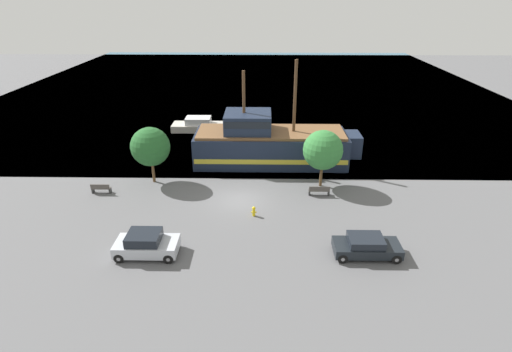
{
  "coord_description": "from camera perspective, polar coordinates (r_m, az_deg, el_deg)",
  "views": [
    {
      "loc": [
        1.81,
        -28.0,
        15.14
      ],
      "look_at": [
        1.29,
        2.0,
        1.2
      ],
      "focal_mm": 28.0,
      "sensor_mm": 36.0,
      "label": 1
    }
  ],
  "objects": [
    {
      "name": "bench_promenade_east",
      "position": [
        32.78,
        9.01,
        -2.06
      ],
      "size": [
        1.69,
        0.45,
        0.85
      ],
      "color": "#4C4742",
      "rests_on": "ground_plane"
    },
    {
      "name": "bench_promenade_west",
      "position": [
        35.13,
        -21.28,
        -1.66
      ],
      "size": [
        1.55,
        0.45,
        0.85
      ],
      "color": "#4C4742",
      "rests_on": "ground_plane"
    },
    {
      "name": "parked_car_curb_mid",
      "position": [
        26.21,
        15.5,
        -9.63
      ],
      "size": [
        4.14,
        1.89,
        1.34
      ],
      "color": "black",
      "rests_on": "ground_plane"
    },
    {
      "name": "water_surface",
      "position": [
        73.6,
        -0.45,
        13.04
      ],
      "size": [
        80.0,
        80.0,
        0.0
      ],
      "primitive_type": "plane",
      "color": "#38667F",
      "rests_on": "ground"
    },
    {
      "name": "pirate_ship",
      "position": [
        38.17,
        1.97,
        4.59
      ],
      "size": [
        15.59,
        4.87,
        9.74
      ],
      "color": "#192338",
      "rests_on": "water_surface"
    },
    {
      "name": "moored_boat_dockside",
      "position": [
        48.29,
        -7.71,
        7.16
      ],
      "size": [
        7.27,
        2.45,
        1.59
      ],
      "color": "#B7B2A8",
      "rests_on": "water_surface"
    },
    {
      "name": "ground_plane",
      "position": [
        31.88,
        -2.38,
        -3.46
      ],
      "size": [
        160.0,
        160.0,
        0.0
      ],
      "primitive_type": "plane",
      "color": "#5B5B5E"
    },
    {
      "name": "tree_row_mideast",
      "position": [
        33.31,
        9.53,
        3.67
      ],
      "size": [
        3.3,
        3.3,
        4.92
      ],
      "color": "brown",
      "rests_on": "ground_plane"
    },
    {
      "name": "fire_hydrant",
      "position": [
        29.52,
        -0.32,
        -5.01
      ],
      "size": [
        0.42,
        0.25,
        0.76
      ],
      "color": "yellow",
      "rests_on": "ground_plane"
    },
    {
      "name": "tree_row_east",
      "position": [
        34.78,
        -14.86,
        4.06
      ],
      "size": [
        3.3,
        3.3,
        4.9
      ],
      "color": "brown",
      "rests_on": "ground_plane"
    },
    {
      "name": "parked_car_curb_front",
      "position": [
        26.23,
        -15.41,
        -9.37
      ],
      "size": [
        3.91,
        2.0,
        1.55
      ],
      "color": "#B7BCC6",
      "rests_on": "ground_plane"
    }
  ]
}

